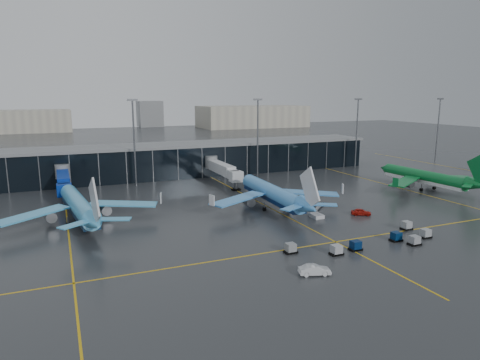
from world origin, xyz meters
name	(u,v)px	position (x,y,z in m)	size (l,w,h in m)	color
ground	(252,226)	(0.00, 0.00, 0.00)	(600.00, 600.00, 0.00)	#282B2D
terminal_pier	(175,159)	(0.00, 62.00, 5.42)	(142.00, 17.00, 10.70)	black
jet_bridges	(63,180)	(-35.00, 42.99, 4.55)	(94.00, 27.50, 7.20)	#595B60
flood_masts	(199,137)	(5.00, 50.00, 13.81)	(203.00, 0.50, 25.50)	#595B60
distant_hangars	(169,118)	(49.94, 270.08, 8.79)	(260.00, 71.00, 22.00)	#B2AD99
taxi_lines	(272,209)	(10.00, 10.61, 0.01)	(220.00, 120.00, 0.02)	gold
airliner_arkefly	(78,195)	(-32.52, 16.44, 5.96)	(34.05, 38.78, 11.92)	#44A9DF
airliner_klm_near	(272,183)	(10.28, 11.21, 6.00)	(34.31, 39.07, 12.01)	#4595E2
airliner_aer_lingus	(424,169)	(60.08, 13.00, 5.75)	(32.83, 37.39, 11.49)	#0C6B2E
baggage_carts	(377,240)	(16.19, -18.89, 0.76)	(30.09, 9.01, 1.70)	black
mobile_airstair	(317,214)	(15.66, 0.01, 0.77)	(2.30, 3.27, 3.45)	silver
service_van_red	(361,212)	(25.88, -2.34, 0.74)	(1.76, 4.37, 1.49)	#A8140C
service_van_white	(315,270)	(-1.70, -26.06, 0.79)	(1.67, 4.78, 1.58)	silver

